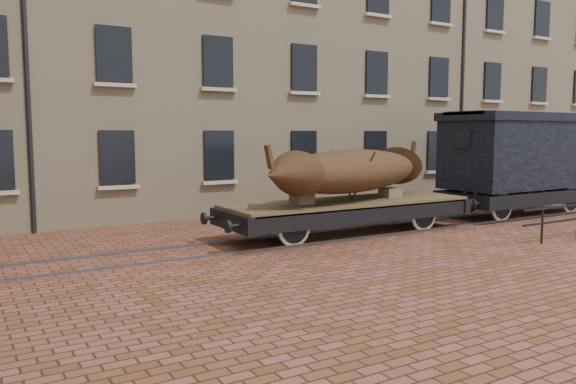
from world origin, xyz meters
TOP-DOWN VIEW (x-y plane):
  - ground at (0.00, 0.00)m, footprint 90.00×90.00m
  - warehouse_cream at (3.00, 9.99)m, footprint 40.00×10.19m
  - rail_track at (0.00, 0.00)m, footprint 30.00×1.52m
  - flatcar_wagon at (-0.62, 0.00)m, footprint 8.51×2.31m
  - iron_boat at (-0.49, -0.00)m, footprint 7.12×3.72m
  - goods_van at (7.21, 0.00)m, footprint 7.13×2.60m

SIDE VIEW (x-z plane):
  - ground at x=0.00m, z-range 0.00..0.00m
  - rail_track at x=0.00m, z-range 0.00..0.06m
  - flatcar_wagon at x=-0.62m, z-range 0.16..1.44m
  - iron_boat at x=-0.49m, z-range 1.02..2.72m
  - goods_van at x=7.21m, z-range 0.47..4.15m
  - warehouse_cream at x=3.00m, z-range 0.00..14.00m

